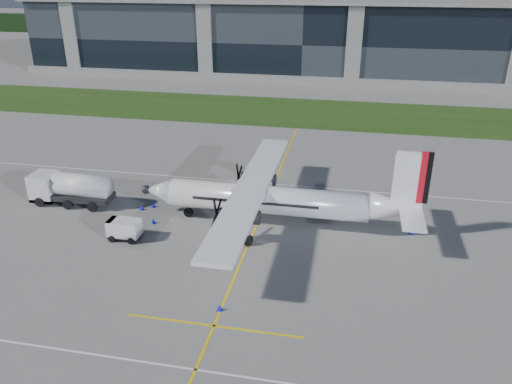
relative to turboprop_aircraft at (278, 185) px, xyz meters
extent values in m
plane|color=slate|center=(-4.88, 31.21, -3.97)|extent=(400.00, 400.00, 0.00)
cube|color=#203C10|center=(-4.88, 39.21, -3.95)|extent=(400.00, 18.00, 0.04)
cube|color=black|center=(-4.88, 71.21, 3.53)|extent=(120.00, 20.00, 15.00)
cube|color=black|center=(-4.88, 131.21, -0.97)|extent=(400.00, 6.00, 6.00)
cube|color=yellow|center=(-1.88, 1.21, -3.96)|extent=(0.20, 70.00, 0.01)
imported|color=#F25907|center=(-13.08, -4.62, -3.07)|extent=(0.66, 0.82, 1.79)
cone|color=#0B14BE|center=(-11.26, -1.93, -3.72)|extent=(0.36, 0.36, 0.50)
cone|color=#0B14BE|center=(-1.92, -13.11, -3.72)|extent=(0.36, 0.36, 0.50)
cone|color=#0B14BE|center=(-12.57, 1.30, -3.72)|extent=(0.36, 0.36, 0.50)
cone|color=#0B14BE|center=(11.87, 0.70, -3.72)|extent=(0.36, 0.36, 0.50)
cone|color=#0B14BE|center=(-3.14, 13.74, -3.72)|extent=(0.36, 0.36, 0.50)
cone|color=#0B14BE|center=(-13.47, 0.53, -3.72)|extent=(0.36, 0.36, 0.50)
camera|label=1|loc=(5.99, -40.05, 17.63)|focal=35.00mm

